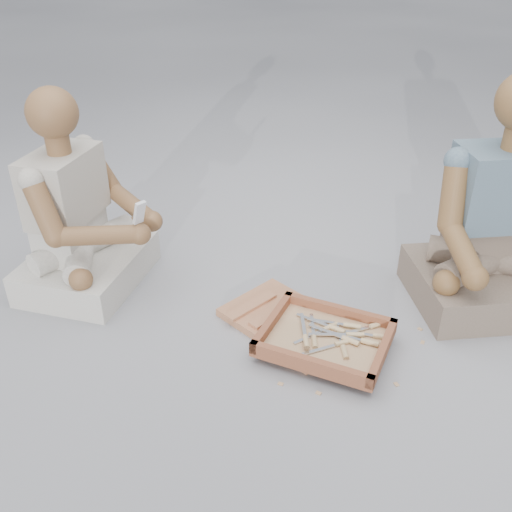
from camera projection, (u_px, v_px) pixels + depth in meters
The scene contains 32 objects.
ground at pixel (251, 338), 2.35m from camera, with size 60.00×60.00×0.00m, color #98999D.
carved_panel at pixel (288, 322), 2.41m from camera, with size 0.53×0.35×0.04m, color #A0613E.
tool_tray at pixel (325, 339), 2.25m from camera, with size 0.51×0.42×0.06m.
chisel_0 at pixel (314, 339), 2.25m from camera, with size 0.12×0.20×0.02m.
chisel_1 at pixel (376, 336), 2.26m from camera, with size 0.22×0.07×0.02m.
chisel_2 at pixel (332, 327), 2.30m from camera, with size 0.22×0.04×0.02m.
chisel_3 at pixel (326, 329), 2.30m from camera, with size 0.12×0.20×0.02m.
chisel_4 at pixel (347, 325), 2.31m from camera, with size 0.22×0.07×0.02m.
chisel_5 at pixel (338, 344), 2.22m from camera, with size 0.15×0.18×0.02m.
chisel_6 at pixel (306, 338), 2.23m from camera, with size 0.12×0.20×0.02m.
chisel_7 at pixel (345, 339), 2.24m from camera, with size 0.22×0.04×0.02m.
chisel_8 at pixel (364, 341), 2.22m from camera, with size 0.22×0.04×0.02m.
chisel_9 at pixel (373, 326), 2.31m from camera, with size 0.16×0.18×0.02m.
chisel_10 at pixel (350, 335), 2.26m from camera, with size 0.21×0.11×0.02m.
chisel_11 at pixel (344, 349), 2.19m from camera, with size 0.13×0.20×0.02m.
wood_chip_0 at pixel (296, 337), 2.35m from camera, with size 0.02×0.01×0.00m, color tan.
wood_chip_1 at pixel (308, 358), 2.24m from camera, with size 0.02×0.01×0.00m, color tan.
wood_chip_2 at pixel (348, 320), 2.45m from camera, with size 0.02×0.01×0.00m, color tan.
wood_chip_3 at pixel (281, 384), 2.12m from camera, with size 0.02×0.01×0.00m, color tan.
wood_chip_4 at pixel (299, 301), 2.57m from camera, with size 0.02×0.01×0.00m, color tan.
wood_chip_5 at pixel (300, 342), 2.32m from camera, with size 0.02×0.01×0.00m, color tan.
wood_chip_6 at pixel (420, 329), 2.40m from camera, with size 0.02×0.01×0.00m, color tan.
wood_chip_7 at pixel (321, 372), 2.17m from camera, with size 0.02×0.01×0.00m, color tan.
wood_chip_8 at pixel (294, 321), 2.45m from camera, with size 0.02×0.01×0.00m, color tan.
wood_chip_9 at pixel (369, 371), 2.18m from camera, with size 0.02×0.01×0.00m, color tan.
wood_chip_10 at pixel (318, 393), 2.07m from camera, with size 0.02×0.01×0.00m, color tan.
wood_chip_11 at pixel (396, 384), 2.11m from camera, with size 0.02×0.01×0.00m, color tan.
wood_chip_12 at pixel (423, 342), 2.32m from camera, with size 0.02×0.01×0.00m, color tan.
wood_chip_13 at pixel (363, 352), 2.27m from camera, with size 0.02×0.01×0.00m, color tan.
craftsman at pixel (80, 223), 2.56m from camera, with size 0.67×0.67×0.92m.
companion at pixel (498, 233), 2.42m from camera, with size 0.82×0.79×1.01m.
mobile_phone at pixel (139, 213), 2.36m from camera, with size 0.06×0.06×0.11m.
Camera 1 is at (0.88, -1.62, 1.50)m, focal length 40.00 mm.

